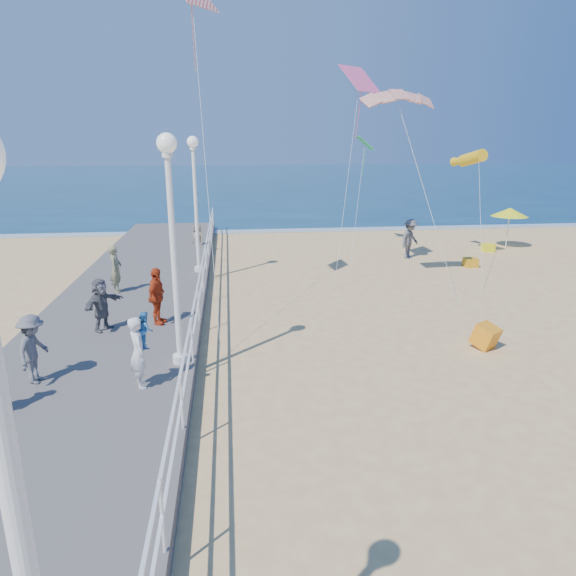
{
  "coord_description": "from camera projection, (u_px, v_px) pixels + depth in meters",
  "views": [
    {
      "loc": [
        -4.09,
        -11.62,
        5.56
      ],
      "look_at": [
        -2.5,
        2.0,
        1.6
      ],
      "focal_mm": 32.0,
      "sensor_mm": 36.0,
      "label": 1
    }
  ],
  "objects": [
    {
      "name": "ground",
      "position": [
        394.0,
        367.0,
        13.09
      ],
      "size": [
        160.0,
        160.0,
        0.0
      ],
      "primitive_type": "plane",
      "color": "#E7BD79",
      "rests_on": "ground"
    },
    {
      "name": "ocean",
      "position": [
        255.0,
        179.0,
        75.11
      ],
      "size": [
        160.0,
        90.0,
        0.05
      ],
      "primitive_type": "cube",
      "color": "#0D3350",
      "rests_on": "ground"
    },
    {
      "name": "surf_line",
      "position": [
        293.0,
        230.0,
        32.64
      ],
      "size": [
        160.0,
        1.2,
        0.04
      ],
      "primitive_type": "cube",
      "color": "silver",
      "rests_on": "ground"
    },
    {
      "name": "boardwalk",
      "position": [
        89.0,
        374.0,
        12.2
      ],
      "size": [
        5.0,
        44.0,
        0.4
      ],
      "primitive_type": "cube",
      "color": "#66605C",
      "rests_on": "ground"
    },
    {
      "name": "railing",
      "position": [
        191.0,
        329.0,
        12.18
      ],
      "size": [
        0.05,
        42.0,
        0.55
      ],
      "color": "white",
      "rests_on": "boardwalk"
    },
    {
      "name": "lamp_post_near",
      "position": [
        12.0,
        491.0,
        2.89
      ],
      "size": [
        0.44,
        0.44,
        5.32
      ],
      "color": "white",
      "rests_on": "boardwalk"
    },
    {
      "name": "lamp_post_mid",
      "position": [
        172.0,
        228.0,
        11.48
      ],
      "size": [
        0.44,
        0.44,
        5.32
      ],
      "color": "white",
      "rests_on": "boardwalk"
    },
    {
      "name": "lamp_post_far",
      "position": [
        195.0,
        191.0,
        20.06
      ],
      "size": [
        0.44,
        0.44,
        5.32
      ],
      "color": "white",
      "rests_on": "boardwalk"
    },
    {
      "name": "woman_holding_toddler",
      "position": [
        139.0,
        352.0,
        10.96
      ],
      "size": [
        0.55,
        0.67,
        1.59
      ],
      "primitive_type": "imported",
      "rotation": [
        0.0,
        0.0,
        1.91
      ],
      "color": "silver",
      "rests_on": "boardwalk"
    },
    {
      "name": "toddler_held",
      "position": [
        145.0,
        330.0,
        10.99
      ],
      "size": [
        0.42,
        0.47,
        0.81
      ],
      "primitive_type": "imported",
      "rotation": [
        0.0,
        0.0,
        1.91
      ],
      "color": "#3581C6",
      "rests_on": "boardwalk"
    },
    {
      "name": "spectator_2",
      "position": [
        33.0,
        349.0,
        11.18
      ],
      "size": [
        0.72,
        1.08,
        1.56
      ],
      "primitive_type": "imported",
      "rotation": [
        0.0,
        0.0,
        1.42
      ],
      "color": "#58585D",
      "rests_on": "boardwalk"
    },
    {
      "name": "spectator_3",
      "position": [
        157.0,
        296.0,
        14.75
      ],
      "size": [
        0.65,
        1.05,
        1.67
      ],
      "primitive_type": "imported",
      "rotation": [
        0.0,
        0.0,
        1.31
      ],
      "color": "#B43516",
      "rests_on": "boardwalk"
    },
    {
      "name": "spectator_5",
      "position": [
        101.0,
        305.0,
        14.3
      ],
      "size": [
        1.1,
        1.42,
        1.5
      ],
      "primitive_type": "imported",
      "rotation": [
        0.0,
        0.0,
        1.03
      ],
      "color": "#59595E",
      "rests_on": "boardwalk"
    },
    {
      "name": "spectator_6",
      "position": [
        116.0,
        269.0,
        17.89
      ],
      "size": [
        0.44,
        0.63,
        1.67
      ],
      "primitive_type": "imported",
      "rotation": [
        0.0,
        0.0,
        1.51
      ],
      "color": "#7C7B56",
      "rests_on": "boardwalk"
    },
    {
      "name": "beach_walker_a",
      "position": [
        410.0,
        239.0,
        24.8
      ],
      "size": [
        1.42,
        1.34,
        1.93
      ],
      "primitive_type": "imported",
      "rotation": [
        0.0,
        0.0,
        0.68
      ],
      "color": "#56565B",
      "rests_on": "ground"
    },
    {
      "name": "beach_walker_c",
      "position": [
        198.0,
        238.0,
        26.26
      ],
      "size": [
        0.84,
        0.8,
        1.45
      ],
      "primitive_type": "imported",
      "rotation": [
        0.0,
        0.0,
        -0.67
      ],
      "color": "gray",
      "rests_on": "ground"
    },
    {
      "name": "box_kite",
      "position": [
        485.0,
        338.0,
        14.15
      ],
      "size": [
        0.85,
        0.89,
        0.74
      ],
      "primitive_type": "cube",
      "rotation": [
        0.31,
        0.0,
        0.59
      ],
      "color": "#E14F0D",
      "rests_on": "ground"
    },
    {
      "name": "beach_umbrella",
      "position": [
        510.0,
        212.0,
        27.0
      ],
      "size": [
        1.9,
        1.9,
        2.14
      ],
      "color": "white",
      "rests_on": "ground"
    },
    {
      "name": "beach_chair_left",
      "position": [
        470.0,
        262.0,
        23.36
      ],
      "size": [
        0.55,
        0.55,
        0.4
      ],
      "primitive_type": "cube",
      "color": "orange",
      "rests_on": "ground"
    },
    {
      "name": "beach_chair_right",
      "position": [
        488.0,
        248.0,
        26.59
      ],
      "size": [
        0.55,
        0.55,
        0.4
      ],
      "primitive_type": "cube",
      "color": "yellow",
      "rests_on": "ground"
    },
    {
      "name": "kite_parafoil",
      "position": [
        399.0,
        94.0,
        17.75
      ],
      "size": [
        2.56,
        0.94,
        0.65
      ],
      "primitive_type": null,
      "rotation": [
        0.44,
        0.0,
        0.0
      ],
      "color": "red"
    },
    {
      "name": "kite_windsock",
      "position": [
        472.0,
        158.0,
        23.63
      ],
      "size": [
        0.99,
        2.61,
        1.06
      ],
      "primitive_type": "cylinder",
      "rotation": [
        1.36,
        0.0,
        0.17
      ],
      "color": "gold"
    },
    {
      "name": "kite_diamond_pink",
      "position": [
        360.0,
        79.0,
        19.95
      ],
      "size": [
        1.8,
        1.73,
        1.05
      ],
      "primitive_type": "cube",
      "rotation": [
        0.78,
        0.0,
        0.66
      ],
      "color": "#E2538C"
    },
    {
      "name": "kite_diamond_green",
      "position": [
        365.0,
        143.0,
        26.43
      ],
      "size": [
        0.89,
        1.11,
        0.7
      ],
      "primitive_type": "cube",
      "rotation": [
        0.69,
        0.0,
        1.52
      ],
      "color": "#27B85D"
    }
  ]
}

